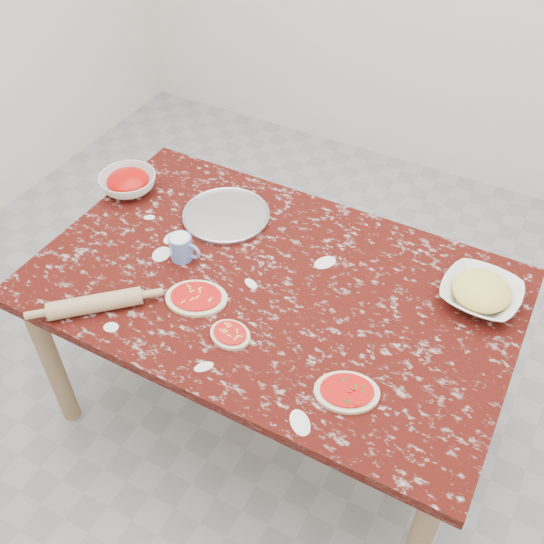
% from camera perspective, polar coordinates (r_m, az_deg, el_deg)
% --- Properties ---
extents(ground, '(4.00, 4.00, 0.00)m').
position_cam_1_polar(ground, '(2.68, -0.00, -12.33)').
color(ground, gray).
extents(worktable, '(1.60, 1.00, 0.75)m').
position_cam_1_polar(worktable, '(2.15, -0.00, -2.53)').
color(worktable, '#350A06').
rests_on(worktable, ground).
extents(pizza_tray, '(0.43, 0.43, 0.01)m').
position_cam_1_polar(pizza_tray, '(2.35, -4.21, 5.14)').
color(pizza_tray, '#B2B2B7').
rests_on(pizza_tray, worktable).
extents(sauce_bowl, '(0.26, 0.26, 0.07)m').
position_cam_1_polar(sauce_bowl, '(2.53, -13.00, 7.93)').
color(sauce_bowl, white).
rests_on(sauce_bowl, worktable).
extents(cheese_bowl, '(0.27, 0.27, 0.06)m').
position_cam_1_polar(cheese_bowl, '(2.12, 18.52, -1.96)').
color(cheese_bowl, white).
rests_on(cheese_bowl, worktable).
extents(flour_mug, '(0.12, 0.08, 0.09)m').
position_cam_1_polar(flour_mug, '(2.17, -8.25, 2.24)').
color(flour_mug, '#627FC8').
rests_on(flour_mug, worktable).
extents(pizza_left, '(0.25, 0.22, 0.02)m').
position_cam_1_polar(pizza_left, '(2.05, -6.93, -2.36)').
color(pizza_left, beige).
rests_on(pizza_left, worktable).
extents(pizza_mid, '(0.15, 0.13, 0.02)m').
position_cam_1_polar(pizza_mid, '(1.94, -3.84, -5.72)').
color(pizza_mid, beige).
rests_on(pizza_mid, worktable).
extents(pizza_right, '(0.23, 0.20, 0.02)m').
position_cam_1_polar(pizza_right, '(1.82, 6.86, -10.83)').
color(pizza_right, beige).
rests_on(pizza_right, worktable).
extents(rolling_pin, '(0.26, 0.24, 0.06)m').
position_cam_1_polar(rolling_pin, '(2.07, -15.87, -2.79)').
color(rolling_pin, tan).
rests_on(rolling_pin, worktable).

